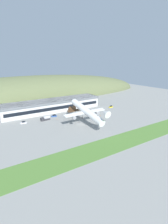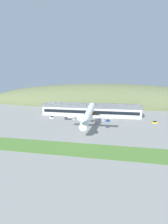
{
  "view_description": "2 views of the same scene",
  "coord_description": "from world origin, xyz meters",
  "px_view_note": "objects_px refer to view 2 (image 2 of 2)",
  "views": [
    {
      "loc": [
        -60.93,
        -99.93,
        44.62
      ],
      "look_at": [
        1.52,
        -2.95,
        10.08
      ],
      "focal_mm": 28.0,
      "sensor_mm": 36.0,
      "label": 1
    },
    {
      "loc": [
        22.11,
        -113.87,
        34.99
      ],
      "look_at": [
        -0.15,
        -0.54,
        11.76
      ],
      "focal_mm": 28.0,
      "sensor_mm": 36.0,
      "label": 2
    }
  ],
  "objects_px": {
    "cargo_airplane": "(88,115)",
    "service_car_0": "(81,118)",
    "fuel_truck": "(69,118)",
    "traffic_cone_0": "(121,127)",
    "terminal_building": "(91,109)",
    "service_car_3": "(52,117)",
    "service_car_2": "(108,121)",
    "service_car_1": "(155,122)",
    "traffic_cone_1": "(79,120)"
  },
  "relations": [
    {
      "from": "terminal_building",
      "to": "service_car_2",
      "type": "height_order",
      "value": "terminal_building"
    },
    {
      "from": "terminal_building",
      "to": "service_car_0",
      "type": "bearing_deg",
      "value": -109.31
    },
    {
      "from": "cargo_airplane",
      "to": "service_car_2",
      "type": "relative_size",
      "value": 11.98
    },
    {
      "from": "fuel_truck",
      "to": "traffic_cone_1",
      "type": "distance_m",
      "value": 9.04
    },
    {
      "from": "terminal_building",
      "to": "traffic_cone_0",
      "type": "xyz_separation_m",
      "value": [
        27.11,
        -35.81,
        -5.41
      ]
    },
    {
      "from": "service_car_3",
      "to": "service_car_1",
      "type": "bearing_deg",
      "value": -0.19
    },
    {
      "from": "service_car_3",
      "to": "traffic_cone_1",
      "type": "height_order",
      "value": "service_car_3"
    },
    {
      "from": "service_car_2",
      "to": "traffic_cone_1",
      "type": "relative_size",
      "value": 6.73
    },
    {
      "from": "service_car_3",
      "to": "fuel_truck",
      "type": "bearing_deg",
      "value": -7.02
    },
    {
      "from": "service_car_2",
      "to": "service_car_0",
      "type": "bearing_deg",
      "value": 165.64
    },
    {
      "from": "terminal_building",
      "to": "traffic_cone_1",
      "type": "relative_size",
      "value": 155.61
    },
    {
      "from": "cargo_airplane",
      "to": "service_car_1",
      "type": "relative_size",
      "value": 10.32
    },
    {
      "from": "fuel_truck",
      "to": "cargo_airplane",
      "type": "bearing_deg",
      "value": -51.35
    },
    {
      "from": "fuel_truck",
      "to": "traffic_cone_0",
      "type": "relative_size",
      "value": 12.8
    },
    {
      "from": "service_car_0",
      "to": "service_car_1",
      "type": "height_order",
      "value": "service_car_1"
    },
    {
      "from": "service_car_1",
      "to": "traffic_cone_1",
      "type": "xyz_separation_m",
      "value": [
        -58.99,
        -4.0,
        -0.41
      ]
    },
    {
      "from": "traffic_cone_0",
      "to": "service_car_3",
      "type": "bearing_deg",
      "value": 164.49
    },
    {
      "from": "fuel_truck",
      "to": "traffic_cone_0",
      "type": "xyz_separation_m",
      "value": [
        42.15,
        -14.19,
        -1.25
      ]
    },
    {
      "from": "service_car_3",
      "to": "traffic_cone_1",
      "type": "relative_size",
      "value": 7.59
    },
    {
      "from": "service_car_0",
      "to": "traffic_cone_0",
      "type": "relative_size",
      "value": 7.69
    },
    {
      "from": "traffic_cone_0",
      "to": "service_car_1",
      "type": "bearing_deg",
      "value": 31.97
    },
    {
      "from": "cargo_airplane",
      "to": "traffic_cone_0",
      "type": "distance_m",
      "value": 26.44
    },
    {
      "from": "fuel_truck",
      "to": "traffic_cone_1",
      "type": "xyz_separation_m",
      "value": [
        8.65,
        -2.28,
        -1.25
      ]
    },
    {
      "from": "terminal_building",
      "to": "cargo_airplane",
      "type": "relative_size",
      "value": 1.93
    },
    {
      "from": "terminal_building",
      "to": "fuel_truck",
      "type": "height_order",
      "value": "terminal_building"
    },
    {
      "from": "service_car_1",
      "to": "service_car_2",
      "type": "xyz_separation_m",
      "value": [
        -35.71,
        -2.6,
        0.0
      ]
    },
    {
      "from": "cargo_airplane",
      "to": "fuel_truck",
      "type": "distance_m",
      "value": 33.77
    },
    {
      "from": "traffic_cone_0",
      "to": "traffic_cone_1",
      "type": "bearing_deg",
      "value": 160.42
    },
    {
      "from": "service_car_2",
      "to": "traffic_cone_0",
      "type": "relative_size",
      "value": 6.73
    },
    {
      "from": "service_car_3",
      "to": "service_car_2",
      "type": "bearing_deg",
      "value": -3.41
    },
    {
      "from": "service_car_1",
      "to": "fuel_truck",
      "type": "relative_size",
      "value": 0.61
    },
    {
      "from": "service_car_2",
      "to": "traffic_cone_1",
      "type": "xyz_separation_m",
      "value": [
        -23.28,
        -1.4,
        -0.41
      ]
    },
    {
      "from": "cargo_airplane",
      "to": "service_car_0",
      "type": "bearing_deg",
      "value": 110.19
    },
    {
      "from": "service_car_2",
      "to": "cargo_airplane",
      "type": "bearing_deg",
      "value": -115.13
    },
    {
      "from": "service_car_0",
      "to": "traffic_cone_0",
      "type": "bearing_deg",
      "value": -30.14
    },
    {
      "from": "service_car_1",
      "to": "service_car_2",
      "type": "distance_m",
      "value": 35.8
    },
    {
      "from": "service_car_2",
      "to": "fuel_truck",
      "type": "xyz_separation_m",
      "value": [
        -31.93,
        0.88,
        0.84
      ]
    },
    {
      "from": "terminal_building",
      "to": "fuel_truck",
      "type": "xyz_separation_m",
      "value": [
        -15.04,
        -21.61,
        -4.16
      ]
    },
    {
      "from": "terminal_building",
      "to": "service_car_3",
      "type": "distance_m",
      "value": 37.19
    },
    {
      "from": "service_car_1",
      "to": "service_car_3",
      "type": "relative_size",
      "value": 1.03
    },
    {
      "from": "service_car_3",
      "to": "cargo_airplane",
      "type": "bearing_deg",
      "value": -36.95
    },
    {
      "from": "service_car_2",
      "to": "fuel_truck",
      "type": "relative_size",
      "value": 0.53
    },
    {
      "from": "cargo_airplane",
      "to": "terminal_building",
      "type": "bearing_deg",
      "value": 96.48
    },
    {
      "from": "fuel_truck",
      "to": "terminal_building",
      "type": "bearing_deg",
      "value": 55.17
    },
    {
      "from": "terminal_building",
      "to": "fuel_truck",
      "type": "bearing_deg",
      "value": -124.83
    },
    {
      "from": "cargo_airplane",
      "to": "traffic_cone_0",
      "type": "xyz_separation_m",
      "value": [
        21.76,
        11.3,
        -9.89
      ]
    },
    {
      "from": "service_car_0",
      "to": "service_car_3",
      "type": "xyz_separation_m",
      "value": [
        -25.34,
        -2.95,
        0.01
      ]
    },
    {
      "from": "terminal_building",
      "to": "fuel_truck",
      "type": "distance_m",
      "value": 26.66
    },
    {
      "from": "service_car_1",
      "to": "fuel_truck",
      "type": "distance_m",
      "value": 67.67
    },
    {
      "from": "service_car_1",
      "to": "service_car_2",
      "type": "relative_size",
      "value": 1.16
    }
  ]
}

